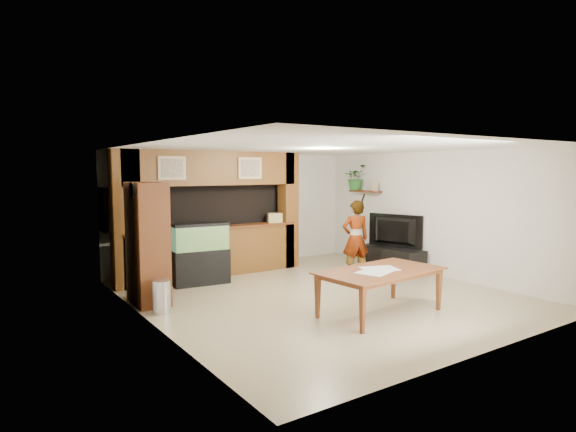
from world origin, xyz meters
TOP-DOWN VIEW (x-y plane):
  - floor at (0.00, 0.00)m, footprint 6.50×6.50m
  - ceiling at (0.00, 0.00)m, footprint 6.50×6.50m
  - wall_back at (0.00, 3.25)m, footprint 6.00×0.00m
  - wall_left at (-3.00, 0.00)m, footprint 0.00×6.50m
  - wall_right at (3.00, 0.00)m, footprint 0.00×6.50m
  - partition at (-0.95, 2.64)m, footprint 4.20×0.99m
  - wall_clock at (-2.97, 1.00)m, footprint 0.05×0.25m
  - wall_shelf at (2.85, 1.95)m, footprint 0.25×0.90m
  - pantry_cabinet at (-2.70, 1.17)m, footprint 0.50×0.82m
  - trash_can at (-2.71, 0.53)m, footprint 0.28×0.28m
  - aquarium at (-1.43, 1.95)m, footprint 1.08×0.41m
  - tv_stand at (2.65, 0.84)m, footprint 0.55×1.50m
  - television at (2.65, 0.84)m, footprint 0.55×1.26m
  - photo_frame at (2.85, 1.63)m, footprint 0.05×0.16m
  - potted_plant at (2.82, 2.27)m, footprint 0.67×0.61m
  - person at (1.50, 0.77)m, footprint 0.67×0.54m
  - microphone at (1.55, 0.61)m, footprint 0.04×0.11m
  - dining_table at (0.08, -1.42)m, footprint 2.05×1.26m
  - newspaper_a at (0.11, -1.33)m, footprint 0.64×0.55m
  - newspaper_b at (-0.09, -1.45)m, footprint 0.69×0.60m
  - counter_box at (0.58, 2.45)m, footprint 0.37×0.30m

SIDE VIEW (x-z plane):
  - floor at x=0.00m, z-range 0.00..0.00m
  - tv_stand at x=2.65m, z-range 0.00..0.50m
  - trash_can at x=-2.71m, z-range 0.00..0.52m
  - dining_table at x=0.08m, z-range 0.00..0.69m
  - aquarium at x=-1.43m, z-range -0.01..1.19m
  - newspaper_a at x=0.11m, z-range 0.69..0.70m
  - newspaper_b at x=-0.09m, z-range 0.69..0.70m
  - person at x=1.50m, z-range 0.00..1.59m
  - television at x=2.65m, z-range 0.50..1.23m
  - pantry_cabinet at x=-2.70m, z-range 0.00..2.02m
  - counter_box at x=0.58m, z-range 1.04..1.25m
  - wall_back at x=0.00m, z-range -1.70..4.30m
  - wall_left at x=-3.00m, z-range -1.95..4.55m
  - wall_right at x=3.00m, z-range -1.95..4.55m
  - partition at x=-0.95m, z-range 0.01..2.61m
  - microphone at x=1.55m, z-range 1.56..1.74m
  - wall_shelf at x=2.85m, z-range 1.68..1.72m
  - photo_frame at x=2.85m, z-range 1.72..1.93m
  - wall_clock at x=-2.97m, z-range 1.77..2.02m
  - potted_plant at x=2.82m, z-range 1.72..2.34m
  - ceiling at x=0.00m, z-range 2.60..2.60m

